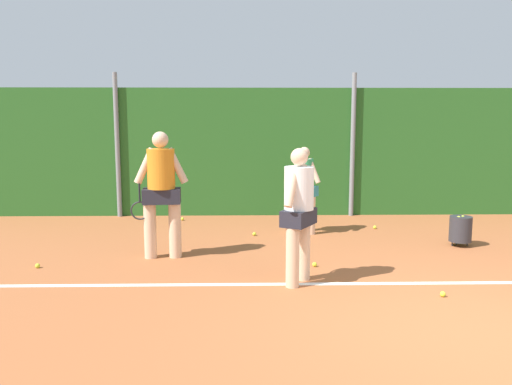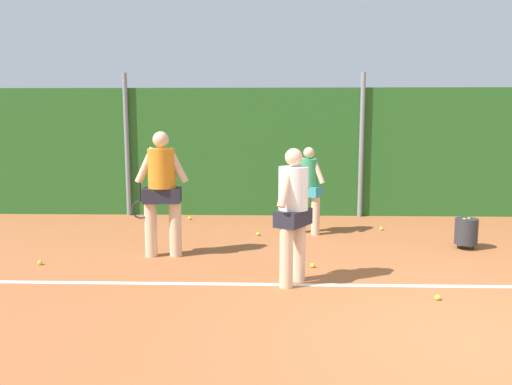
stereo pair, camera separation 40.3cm
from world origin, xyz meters
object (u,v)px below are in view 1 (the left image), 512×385
object	(u,v)px
tennis_ball_3	(38,266)
tennis_ball_5	(182,219)
tennis_ball_2	(443,294)
tennis_ball_9	(467,236)
tennis_ball_6	(375,227)
tennis_ball_8	(299,242)
player_foreground_near	(299,209)
player_midcourt	(161,188)
player_backcourt_far	(304,185)
tennis_ball_4	(315,264)
tennis_ball_7	(254,234)
ball_hopper	(461,229)

from	to	relation	value
tennis_ball_3	tennis_ball_5	size ratio (longest dim) A/B	1.00
tennis_ball_2	tennis_ball_9	xyz separation A→B (m)	(1.59, 3.02, 0.00)
tennis_ball_5	tennis_ball_6	size ratio (longest dim) A/B	1.00
tennis_ball_6	tennis_ball_9	distance (m)	1.65
tennis_ball_8	tennis_ball_5	bearing A→B (deg)	137.11
player_foreground_near	player_midcourt	xyz separation A→B (m)	(-1.94, 1.28, 0.10)
player_midcourt	tennis_ball_6	size ratio (longest dim) A/B	29.04
player_backcourt_far	tennis_ball_6	size ratio (longest dim) A/B	24.16
tennis_ball_6	tennis_ball_8	xyz separation A→B (m)	(-1.58, -1.16, 0.00)
tennis_ball_5	tennis_ball_8	bearing A→B (deg)	-42.89
tennis_ball_2	tennis_ball_3	size ratio (longest dim) A/B	1.00
tennis_ball_4	tennis_ball_8	xyz separation A→B (m)	(-0.08, 1.36, 0.00)
tennis_ball_3	tennis_ball_9	bearing A→B (deg)	13.99
tennis_ball_3	tennis_ball_7	bearing A→B (deg)	32.29
ball_hopper	tennis_ball_5	xyz separation A→B (m)	(-4.89, 2.27, -0.26)
tennis_ball_2	tennis_ball_4	bearing A→B (deg)	136.60
tennis_ball_6	tennis_ball_3	bearing A→B (deg)	-155.34
player_midcourt	player_foreground_near	bearing A→B (deg)	142.08
ball_hopper	tennis_ball_3	world-z (taller)	ball_hopper
tennis_ball_4	tennis_ball_5	world-z (taller)	same
player_foreground_near	tennis_ball_2	distance (m)	2.00
player_midcourt	player_backcourt_far	bearing A→B (deg)	-149.41
tennis_ball_9	tennis_ball_5	bearing A→B (deg)	162.17
player_foreground_near	tennis_ball_4	distance (m)	1.23
tennis_ball_2	tennis_ball_3	bearing A→B (deg)	166.20
tennis_ball_9	tennis_ball_3	bearing A→B (deg)	-166.01
ball_hopper	tennis_ball_2	size ratio (longest dim) A/B	7.78
tennis_ball_5	tennis_ball_9	distance (m)	5.52
player_backcourt_far	tennis_ball_4	world-z (taller)	player_backcourt_far
tennis_ball_2	player_foreground_near	bearing A→B (deg)	161.48
player_midcourt	tennis_ball_2	xyz separation A→B (m)	(3.61, -1.84, -1.04)
player_foreground_near	tennis_ball_3	distance (m)	3.83
player_foreground_near	tennis_ball_9	bearing A→B (deg)	-22.61
tennis_ball_5	tennis_ball_9	world-z (taller)	same
tennis_ball_5	tennis_ball_9	bearing A→B (deg)	-17.83
player_midcourt	tennis_ball_7	size ratio (longest dim) A/B	29.04
player_foreground_near	ball_hopper	size ratio (longest dim) A/B	3.40
player_backcourt_far	tennis_ball_6	world-z (taller)	player_backcourt_far
player_backcourt_far	tennis_ball_9	xyz separation A→B (m)	(2.87, -0.46, -0.86)
player_foreground_near	player_backcourt_far	xyz separation A→B (m)	(0.40, 2.92, -0.08)
tennis_ball_7	player_backcourt_far	bearing A→B (deg)	12.83
tennis_ball_4	tennis_ball_6	distance (m)	2.93
tennis_ball_3	tennis_ball_2	bearing A→B (deg)	-13.80
ball_hopper	tennis_ball_9	world-z (taller)	ball_hopper
ball_hopper	tennis_ball_9	size ratio (longest dim) A/B	7.78
tennis_ball_4	player_backcourt_far	bearing A→B (deg)	87.80
tennis_ball_9	player_foreground_near	bearing A→B (deg)	-142.99
tennis_ball_6	player_backcourt_far	bearing A→B (deg)	-167.17
player_midcourt	tennis_ball_8	size ratio (longest dim) A/B	29.04
player_backcourt_far	tennis_ball_8	world-z (taller)	player_backcourt_far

